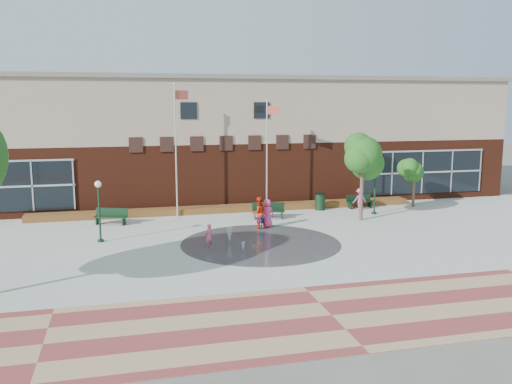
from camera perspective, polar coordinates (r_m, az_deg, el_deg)
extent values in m
plane|color=#666056|center=(25.84, 2.15, -7.13)|extent=(120.00, 120.00, 0.00)
cube|color=#A8A8A0|center=(29.56, 0.00, -4.97)|extent=(46.00, 18.00, 0.01)
cube|color=brown|center=(19.59, 7.97, -12.76)|extent=(46.00, 6.00, 0.01)
cylinder|color=#383A3D|center=(28.63, 0.48, -5.45)|extent=(8.40, 8.40, 0.01)
cube|color=#4E1E10|center=(42.17, -4.43, 2.48)|extent=(44.00, 10.00, 4.50)
cube|color=gray|center=(41.86, -4.51, 8.61)|extent=(44.00, 10.00, 4.50)
cube|color=slate|center=(41.88, -4.55, 11.75)|extent=(44.40, 10.40, 0.30)
cube|color=black|center=(42.69, 17.06, 1.99)|extent=(10.00, 0.12, 3.19)
cube|color=black|center=(36.53, -7.11, 8.50)|extent=(1.10, 0.10, 1.10)
cube|color=black|center=(37.46, 0.59, 8.60)|extent=(1.10, 0.10, 1.10)
cube|color=#A72119|center=(36.80, -2.85, -2.09)|extent=(26.00, 1.20, 0.40)
cylinder|color=silver|center=(34.95, -8.44, 4.18)|extent=(0.10, 0.10, 8.42)
sphere|color=silver|center=(34.82, -8.61, 11.18)|extent=(0.16, 0.16, 0.16)
cube|color=#B24636|center=(34.99, -7.87, 10.10)|extent=(0.89, 0.29, 0.56)
cylinder|color=silver|center=(35.96, 1.14, 3.62)|extent=(0.09, 0.09, 7.40)
sphere|color=silver|center=(35.77, 1.16, 9.60)|extent=(0.15, 0.15, 0.15)
cube|color=#B24636|center=(35.71, 1.84, 8.61)|extent=(0.79, 0.37, 0.52)
cylinder|color=black|center=(29.77, -16.15, -2.32)|extent=(0.10, 0.10, 2.97)
cylinder|color=black|center=(30.08, -16.02, -4.96)|extent=(0.31, 0.31, 0.14)
sphere|color=silver|center=(29.49, -16.29, 0.80)|extent=(0.35, 0.35, 0.35)
cylinder|color=black|center=(36.51, 12.40, 0.13)|extent=(0.11, 0.11, 3.16)
cylinder|color=black|center=(36.78, 12.32, -2.19)|extent=(0.33, 0.33, 0.15)
sphere|color=silver|center=(36.27, 12.50, 2.85)|extent=(0.37, 0.37, 0.37)
cube|color=black|center=(33.96, -15.07, -2.54)|extent=(2.06, 1.22, 0.07)
cube|color=black|center=(34.13, -14.94, -2.04)|extent=(1.88, 0.76, 0.50)
cube|color=black|center=(34.42, 1.31, -2.02)|extent=(2.13, 1.00, 0.07)
cube|color=black|center=(34.61, 1.30, -1.51)|extent=(2.02, 0.50, 0.51)
cube|color=black|center=(38.54, 10.88, -1.02)|extent=(1.89, 0.61, 0.06)
cube|color=black|center=(38.70, 10.74, -0.61)|extent=(1.86, 0.14, 0.47)
cylinder|color=black|center=(37.45, 6.75, -1.07)|extent=(0.67, 0.67, 1.11)
cylinder|color=black|center=(37.35, 6.76, -0.20)|extent=(0.71, 0.71, 0.07)
cylinder|color=#463628|center=(34.44, 11.05, -0.20)|extent=(0.23, 0.23, 3.38)
cylinder|color=#463628|center=(39.83, 16.26, 0.06)|extent=(0.19, 0.19, 2.23)
cone|color=white|center=(28.83, -2.81, -5.37)|extent=(0.41, 0.41, 0.80)
cone|color=white|center=(27.14, -1.36, -6.31)|extent=(0.21, 0.21, 0.47)
imported|color=#EA5E83|center=(27.60, -4.98, -4.68)|extent=(0.56, 0.51, 1.29)
imported|color=red|center=(31.66, 0.28, -2.22)|extent=(1.06, 0.90, 1.92)
imported|color=#F04683|center=(32.02, 1.19, -2.27)|extent=(0.92, 0.69, 1.71)
imported|color=#342CA0|center=(31.57, 0.48, -3.01)|extent=(0.68, 0.60, 1.10)
imported|color=#DC429E|center=(37.81, 10.85, -0.76)|extent=(1.01, 0.62, 1.52)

